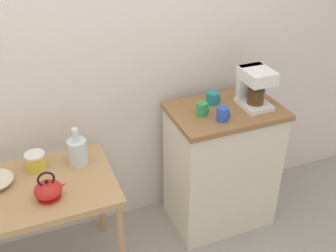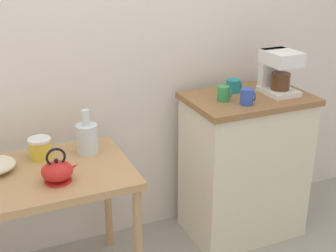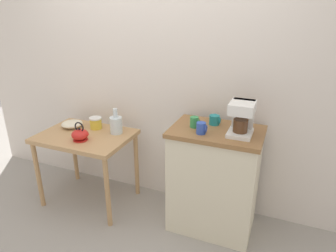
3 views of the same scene
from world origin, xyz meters
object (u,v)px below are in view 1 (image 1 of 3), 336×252
at_px(mug_dark_teal, 213,98).
at_px(canister_enamel, 36,162).
at_px(teakettle, 48,190).
at_px(glass_carafe_vase, 78,151).
at_px(mug_blue, 223,114).
at_px(coffee_maker, 254,85).
at_px(mug_tall_green, 202,109).

bearing_deg(mug_dark_teal, canister_enamel, -178.97).
bearing_deg(mug_dark_teal, teakettle, -164.79).
height_order(glass_carafe_vase, mug_blue, mug_blue).
bearing_deg(glass_carafe_vase, coffee_maker, -3.51).
distance_m(glass_carafe_vase, canister_enamel, 0.25).
bearing_deg(coffee_maker, teakettle, -172.00).
xyz_separation_m(canister_enamel, coffee_maker, (1.41, -0.10, 0.29)).
xyz_separation_m(teakettle, canister_enamel, (-0.03, 0.29, 0.00)).
bearing_deg(mug_tall_green, teakettle, -169.24).
relative_size(teakettle, mug_blue, 2.05).
height_order(canister_enamel, mug_tall_green, mug_tall_green).
xyz_separation_m(canister_enamel, mug_dark_teal, (1.17, 0.02, 0.19)).
distance_m(canister_enamel, mug_tall_green, 1.06).
distance_m(mug_dark_teal, mug_tall_green, 0.18).
bearing_deg(coffee_maker, glass_carafe_vase, 176.49).
height_order(coffee_maker, mug_dark_teal, coffee_maker).
bearing_deg(mug_dark_teal, mug_blue, -101.85).
distance_m(teakettle, glass_carafe_vase, 0.34).
relative_size(glass_carafe_vase, mug_blue, 2.70).
bearing_deg(mug_tall_green, canister_enamel, 174.60).
xyz_separation_m(canister_enamel, mug_tall_green, (1.04, -0.10, 0.20)).
relative_size(teakettle, mug_tall_green, 2.13).
height_order(coffee_maker, mug_blue, coffee_maker).
height_order(glass_carafe_vase, coffee_maker, coffee_maker).
height_order(mug_blue, mug_tall_green, mug_blue).
xyz_separation_m(coffee_maker, mug_dark_teal, (-0.23, 0.12, -0.10)).
bearing_deg(canister_enamel, teakettle, -83.27).
distance_m(mug_blue, mug_tall_green, 0.14).
height_order(coffee_maker, mug_tall_green, coffee_maker).
bearing_deg(glass_carafe_vase, teakettle, -128.84).
xyz_separation_m(teakettle, coffee_maker, (1.37, 0.19, 0.30)).
distance_m(coffee_maker, mug_blue, 0.32).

